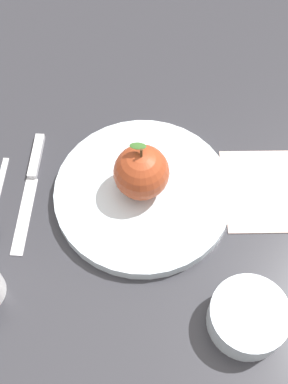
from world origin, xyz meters
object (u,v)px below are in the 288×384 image
object	(u,v)px
dinner_plate	(144,195)
linen_napkin	(269,190)
apple	(141,172)
side_bowl	(249,316)
knife	(31,180)

from	to	relation	value
dinner_plate	linen_napkin	world-z (taller)	dinner_plate
dinner_plate	apple	bearing A→B (deg)	-3.60
apple	side_bowl	world-z (taller)	apple
linen_napkin	knife	bearing A→B (deg)	60.62
knife	side_bowl	bearing A→B (deg)	-152.30
apple	side_bowl	xyz separation A→B (m)	(-0.24, -0.03, -0.03)
dinner_plate	linen_napkin	bearing A→B (deg)	-112.48
dinner_plate	side_bowl	distance (m)	0.23
knife	linen_napkin	world-z (taller)	knife
dinner_plate	apple	world-z (taller)	apple
dinner_plate	knife	xyz separation A→B (m)	(0.11, 0.14, -0.01)
dinner_plate	apple	distance (m)	0.05
side_bowl	linen_napkin	bearing A→B (deg)	-42.65
knife	apple	bearing A→B (deg)	-124.24
dinner_plate	linen_napkin	size ratio (longest dim) A/B	1.82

